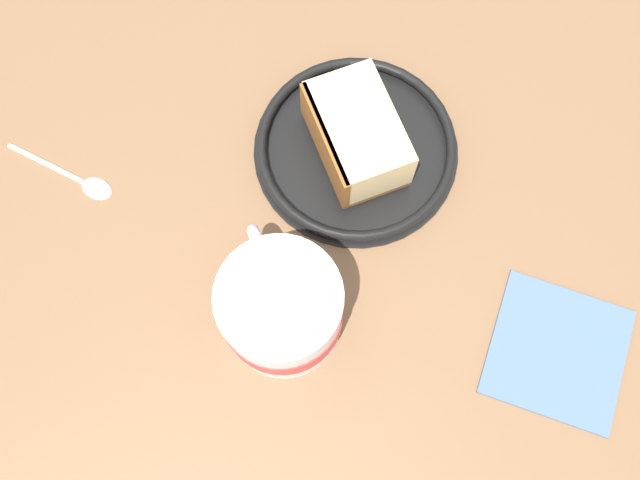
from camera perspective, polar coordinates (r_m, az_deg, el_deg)
name	(u,v)px	position (r cm, az deg, el deg)	size (l,w,h in cm)	color
ground_plane	(326,208)	(64.11, 0.54, 2.69)	(149.57, 149.57, 3.18)	brown
small_plate	(356,148)	(63.86, 3.00, 7.63)	(18.92, 18.92, 1.73)	black
cake_slice	(355,135)	(61.37, 2.89, 8.63)	(12.02, 9.88, 5.45)	brown
tea_mug	(281,309)	(54.72, -3.22, -5.71)	(12.20, 9.78, 9.99)	white
teaspoon	(80,180)	(66.71, -19.20, 4.74)	(6.70, 10.25, 0.80)	silver
folded_napkin	(558,351)	(62.19, 19.08, -8.67)	(11.10, 11.10, 0.60)	slate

